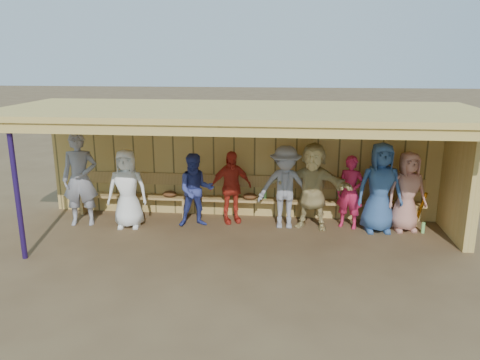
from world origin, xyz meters
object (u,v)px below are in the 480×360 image
(player_f, at_px, (312,186))
(player_h, at_px, (407,192))
(player_g, at_px, (350,192))
(player_extra, at_px, (380,188))
(player_c, at_px, (196,190))
(bench, at_px, (244,194))
(player_b, at_px, (127,189))
(player_e, at_px, (285,187))
(player_a, at_px, (80,179))
(player_d, at_px, (231,187))

(player_f, height_order, player_h, player_f)
(player_g, xyz_separation_m, player_extra, (0.55, -0.15, 0.16))
(player_c, relative_size, bench, 0.20)
(player_g, bearing_deg, player_extra, 4.74)
(player_b, distance_m, bench, 2.45)
(player_e, relative_size, player_extra, 0.94)
(player_a, height_order, player_b, player_a)
(player_d, bearing_deg, player_h, -26.80)
(player_b, height_order, player_d, player_b)
(player_a, distance_m, player_g, 5.53)
(bench, bearing_deg, player_f, -17.43)
(player_e, height_order, bench, player_e)
(player_a, bearing_deg, player_f, -8.21)
(player_b, height_order, bench, player_b)
(player_b, relative_size, player_e, 0.95)
(player_c, height_order, player_g, player_c)
(player_c, bearing_deg, player_e, -12.76)
(player_f, relative_size, player_extra, 0.98)
(player_a, relative_size, player_b, 1.20)
(player_a, distance_m, player_h, 6.62)
(player_a, height_order, player_e, player_a)
(player_f, bearing_deg, player_extra, 10.97)
(player_h, xyz_separation_m, bench, (-3.31, 0.42, -0.28))
(player_g, height_order, player_extra, player_extra)
(player_e, distance_m, player_h, 2.42)
(player_c, bearing_deg, player_a, 167.61)
(player_c, xyz_separation_m, player_extra, (3.68, 0.08, 0.14))
(player_a, distance_m, player_b, 1.02)
(player_e, bearing_deg, player_extra, -2.47)
(player_d, xyz_separation_m, player_h, (3.55, -0.12, 0.04))
(player_d, bearing_deg, player_f, -29.91)
(player_d, xyz_separation_m, player_f, (1.68, -0.15, 0.12))
(player_g, distance_m, player_h, 1.10)
(player_e, distance_m, bench, 1.07)
(player_e, distance_m, player_f, 0.55)
(player_b, relative_size, player_f, 0.92)
(player_b, distance_m, player_h, 5.62)
(player_e, xyz_separation_m, player_h, (2.42, 0.08, -0.04))
(player_b, relative_size, player_h, 1.00)
(player_a, relative_size, player_f, 1.10)
(player_e, relative_size, bench, 0.22)
(player_a, bearing_deg, player_h, -8.96)
(player_extra, height_order, bench, player_extra)
(player_c, height_order, player_e, player_e)
(player_extra, bearing_deg, player_a, 177.41)
(player_a, height_order, bench, player_a)
(player_extra, bearing_deg, player_b, 178.47)
(player_a, height_order, player_f, player_a)
(player_b, xyz_separation_m, player_d, (2.06, 0.50, -0.05))
(player_g, distance_m, bench, 2.25)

